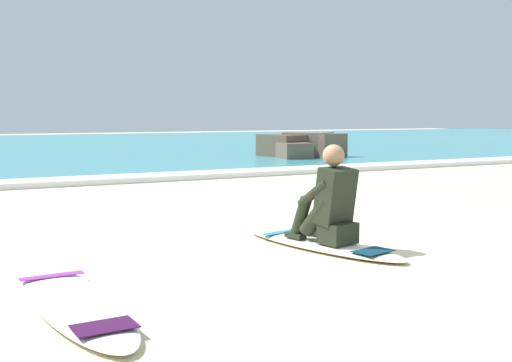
# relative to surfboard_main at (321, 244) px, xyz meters

# --- Properties ---
(ground_plane) EXTENTS (80.00, 80.00, 0.00)m
(ground_plane) POSITION_rel_surfboard_main_xyz_m (-0.17, 0.27, -0.04)
(ground_plane) COLOR beige
(sea) EXTENTS (80.00, 28.00, 0.10)m
(sea) POSITION_rel_surfboard_main_xyz_m (-0.17, 20.61, 0.01)
(sea) COLOR teal
(sea) RESTS_ON ground
(breaking_foam) EXTENTS (80.00, 0.90, 0.11)m
(breaking_foam) POSITION_rel_surfboard_main_xyz_m (-0.17, 6.91, 0.02)
(breaking_foam) COLOR white
(breaking_foam) RESTS_ON ground
(surfboard_main) EXTENTS (0.96, 2.10, 0.08)m
(surfboard_main) POSITION_rel_surfboard_main_xyz_m (0.00, 0.00, 0.00)
(surfboard_main) COLOR #EFE5C6
(surfboard_main) RESTS_ON ground
(surfer_seated) EXTENTS (0.47, 0.75, 0.95)m
(surfer_seated) POSITION_rel_surfboard_main_xyz_m (0.03, -0.10, 0.40)
(surfer_seated) COLOR black
(surfer_seated) RESTS_ON surfboard_main
(surfboard_spare_near) EXTENTS (0.62, 2.25, 0.08)m
(surfboard_spare_near) POSITION_rel_surfboard_main_xyz_m (-2.56, -0.80, -0.00)
(surfboard_spare_near) COLOR white
(surfboard_spare_near) RESTS_ON ground
(rock_outcrop_distant) EXTENTS (2.12, 2.16, 0.79)m
(rock_outcrop_distant) POSITION_rel_surfboard_main_xyz_m (6.26, 10.31, 0.33)
(rock_outcrop_distant) COLOR brown
(rock_outcrop_distant) RESTS_ON ground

